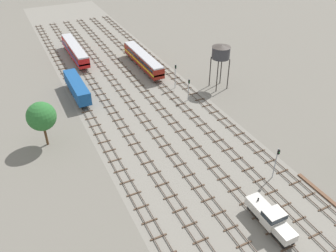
% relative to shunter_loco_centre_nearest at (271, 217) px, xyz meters
% --- Properties ---
extents(ground_plane, '(480.00, 480.00, 0.00)m').
position_rel_shunter_loco_centre_nearest_xyz_m(ground_plane, '(-2.40, 41.65, -2.01)').
color(ground_plane, slate).
extents(ballast_bed, '(28.00, 176.00, 0.01)m').
position_rel_shunter_loco_centre_nearest_xyz_m(ballast_bed, '(-2.40, 41.65, -2.01)').
color(ballast_bed, gray).
rests_on(ballast_bed, ground).
extents(track_far_left, '(2.40, 126.00, 0.29)m').
position_rel_shunter_loco_centre_nearest_xyz_m(track_far_left, '(-14.40, 42.65, -1.87)').
color(track_far_left, '#47382D').
rests_on(track_far_left, ground).
extents(track_left, '(2.40, 126.00, 0.29)m').
position_rel_shunter_loco_centre_nearest_xyz_m(track_left, '(-9.60, 42.65, -1.87)').
color(track_left, '#47382D').
rests_on(track_left, ground).
extents(track_centre_left, '(2.40, 126.00, 0.29)m').
position_rel_shunter_loco_centre_nearest_xyz_m(track_centre_left, '(-4.80, 42.65, -1.87)').
color(track_centre_left, '#47382D').
rests_on(track_centre_left, ground).
extents(track_centre, '(2.40, 126.00, 0.29)m').
position_rel_shunter_loco_centre_nearest_xyz_m(track_centre, '(-0.00, 42.65, -1.87)').
color(track_centre, '#47382D').
rests_on(track_centre, ground).
extents(track_centre_right, '(2.40, 126.00, 0.29)m').
position_rel_shunter_loco_centre_nearest_xyz_m(track_centre_right, '(4.80, 42.65, -1.87)').
color(track_centre_right, '#47382D').
rests_on(track_centre_right, ground).
extents(track_right, '(2.40, 126.00, 0.29)m').
position_rel_shunter_loco_centre_nearest_xyz_m(track_right, '(9.60, 42.65, -1.87)').
color(track_right, '#47382D').
rests_on(track_right, ground).
extents(shunter_loco_centre_nearest, '(2.74, 8.46, 3.10)m').
position_rel_shunter_loco_centre_nearest_xyz_m(shunter_loco_centre_nearest, '(0.00, 0.00, 0.00)').
color(shunter_loco_centre_nearest, beige).
rests_on(shunter_loco_centre_nearest, ground).
extents(freight_boxcar_far_left_near, '(2.87, 14.00, 3.60)m').
position_rel_shunter_loco_centre_nearest_xyz_m(freight_boxcar_far_left_near, '(-14.39, 48.54, 0.44)').
color(freight_boxcar_far_left_near, '#194C8C').
rests_on(freight_boxcar_far_left_near, ground).
extents(diesel_railcar_centre_right_mid, '(2.96, 20.50, 3.80)m').
position_rel_shunter_loco_centre_nearest_xyz_m(diesel_railcar_centre_right_mid, '(4.80, 56.18, 0.59)').
color(diesel_railcar_centre_right_mid, maroon).
rests_on(diesel_railcar_centre_right_mid, ground).
extents(diesel_railcar_left_midfar, '(2.96, 20.50, 3.80)m').
position_rel_shunter_loco_centre_nearest_xyz_m(diesel_railcar_left_midfar, '(-9.60, 70.20, 0.59)').
color(diesel_railcar_left_midfar, red).
rests_on(diesel_railcar_left_midfar, ground).
extents(water_tower, '(4.26, 4.26, 10.50)m').
position_rel_shunter_loco_centre_nearest_xyz_m(water_tower, '(16.58, 38.52, 6.77)').
color(water_tower, '#2D2826').
rests_on(water_tower, ground).
extents(signal_post_nearest, '(0.28, 0.47, 5.12)m').
position_rel_shunter_loco_centre_nearest_xyz_m(signal_post_nearest, '(7.20, 36.16, 1.25)').
color(signal_post_nearest, gray).
rests_on(signal_post_nearest, ground).
extents(signal_post_near, '(0.28, 0.47, 5.85)m').
position_rel_shunter_loco_centre_nearest_xyz_m(signal_post_near, '(7.20, 7.77, 1.67)').
color(signal_post_near, gray).
rests_on(signal_post_near, ground).
extents(signal_post_mid, '(0.28, 0.47, 6.00)m').
position_rel_shunter_loco_centre_nearest_xyz_m(signal_post_mid, '(7.20, 42.56, 1.76)').
color(signal_post_mid, gray).
rests_on(signal_post_mid, ground).
extents(lineside_tree_2, '(5.18, 5.18, 8.65)m').
position_rel_shunter_loco_centre_nearest_xyz_m(lineside_tree_2, '(-23.93, 33.10, 4.03)').
color(lineside_tree_2, '#4C331E').
rests_on(lineside_tree_2, ground).
extents(spare_rail_bundle, '(0.60, 10.00, 0.24)m').
position_rel_shunter_loco_centre_nearest_xyz_m(spare_rail_bundle, '(11.54, 1.38, -1.89)').
color(spare_rail_bundle, brown).
rests_on(spare_rail_bundle, ground).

